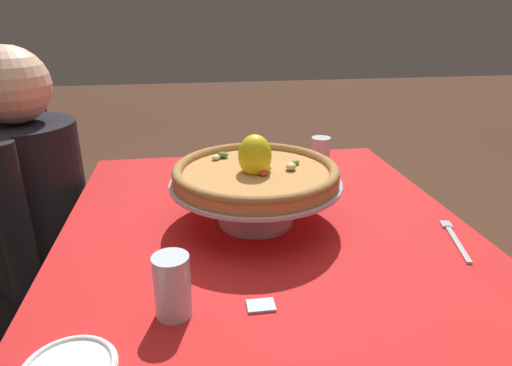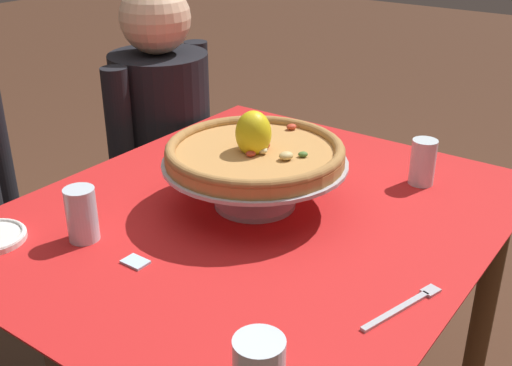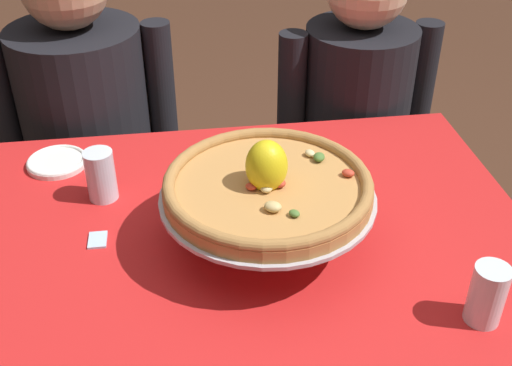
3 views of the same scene
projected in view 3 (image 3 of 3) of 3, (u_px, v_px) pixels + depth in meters
dining_table at (255, 288)px, 1.30m from camera, size 1.15×0.98×0.74m
pizza_stand at (267, 208)px, 1.21m from camera, size 0.41×0.41×0.11m
pizza at (268, 185)px, 1.18m from camera, size 0.40×0.40×0.12m
water_glass_back_left at (101, 178)px, 1.35m from camera, size 0.06×0.06×0.11m
water_glass_front_right at (486, 297)px, 1.05m from camera, size 0.06×0.06×0.11m
side_plate at (57, 162)px, 1.48m from camera, size 0.14×0.14×0.02m
sugar_packet at (98, 240)px, 1.25m from camera, size 0.04×0.05×0.00m
diner_left at (92, 150)px, 1.86m from camera, size 0.52×0.38×1.17m
diner_right at (352, 148)px, 1.94m from camera, size 0.47×0.34×1.15m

